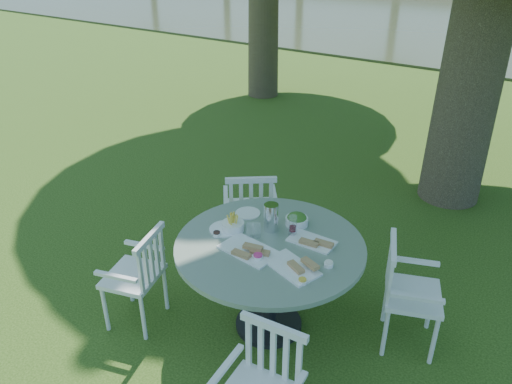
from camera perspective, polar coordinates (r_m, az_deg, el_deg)
ground at (r=4.91m, az=-1.30°, el=-9.71°), size 140.00×140.00×0.00m
table at (r=3.97m, az=1.58°, el=-7.68°), size 1.49×1.49×0.84m
chair_ne at (r=4.10m, az=16.35°, el=-10.34°), size 0.56×0.58×0.92m
chair_nw at (r=4.90m, az=-0.63°, el=-1.92°), size 0.66×0.65×0.95m
chair_sw at (r=4.22m, az=-12.94°, el=-8.86°), size 0.53×0.55×0.89m
chair_se at (r=3.30m, az=1.03°, el=-20.70°), size 0.48×0.45×0.89m
tableware at (r=3.95m, az=1.36°, el=-4.57°), size 1.09×0.81×0.23m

